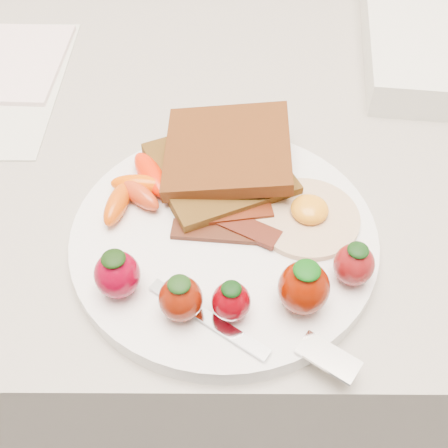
{
  "coord_description": "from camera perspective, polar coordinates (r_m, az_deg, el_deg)",
  "views": [
    {
      "loc": [
        0.02,
        1.23,
        1.3
      ],
      "look_at": [
        0.02,
        1.54,
        0.93
      ],
      "focal_mm": 45.0,
      "sensor_mm": 36.0,
      "label": 1
    }
  ],
  "objects": [
    {
      "name": "counter",
      "position": [
        0.97,
        -0.95,
        -11.31
      ],
      "size": [
        2.0,
        0.6,
        0.9
      ],
      "primitive_type": "cube",
      "color": "gray",
      "rests_on": "ground"
    },
    {
      "name": "plate",
      "position": [
        0.5,
        -0.0,
        -1.42
      ],
      "size": [
        0.27,
        0.27,
        0.02
      ],
      "primitive_type": "cylinder",
      "color": "white",
      "rests_on": "counter"
    },
    {
      "name": "toast_lower",
      "position": [
        0.54,
        -0.48,
        5.49
      ],
      "size": [
        0.15,
        0.15,
        0.01
      ],
      "primitive_type": "cube",
      "rotation": [
        0.0,
        0.0,
        0.42
      ],
      "color": "#332109",
      "rests_on": "plate"
    },
    {
      "name": "toast_upper",
      "position": [
        0.54,
        0.38,
        7.59
      ],
      "size": [
        0.12,
        0.12,
        0.03
      ],
      "primitive_type": "cube",
      "rotation": [
        0.0,
        -0.1,
        -0.02
      ],
      "color": "#4E200A",
      "rests_on": "toast_lower"
    },
    {
      "name": "fried_egg",
      "position": [
        0.5,
        8.48,
        0.87
      ],
      "size": [
        0.12,
        0.12,
        0.02
      ],
      "color": "silver",
      "rests_on": "plate"
    },
    {
      "name": "bacon_strips",
      "position": [
        0.49,
        0.31,
        0.11
      ],
      "size": [
        0.1,
        0.06,
        0.01
      ],
      "color": "black",
      "rests_on": "plate"
    },
    {
      "name": "baby_carrots",
      "position": [
        0.52,
        -8.7,
        3.7
      ],
      "size": [
        0.07,
        0.1,
        0.02
      ],
      "color": "#E55100",
      "rests_on": "plate"
    },
    {
      "name": "strawberries",
      "position": [
        0.43,
        1.48,
        -6.11
      ],
      "size": [
        0.22,
        0.07,
        0.05
      ],
      "color": "maroon",
      "rests_on": "plate"
    },
    {
      "name": "fork",
      "position": [
        0.43,
        3.81,
        -11.24
      ],
      "size": [
        0.16,
        0.09,
        0.0
      ],
      "color": "silver",
      "rests_on": "plate"
    },
    {
      "name": "notepad",
      "position": [
        0.76,
        -20.41,
        15.18
      ],
      "size": [
        0.12,
        0.17,
        0.01
      ],
      "primitive_type": "cube",
      "rotation": [
        0.0,
        0.0,
        -0.04
      ],
      "color": "white",
      "rests_on": "paper_sheet"
    }
  ]
}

